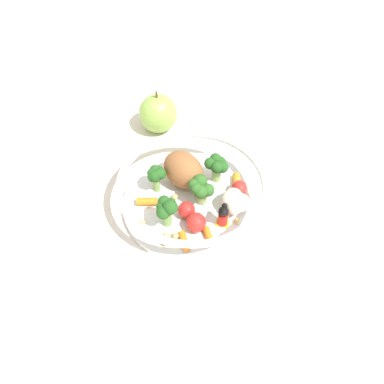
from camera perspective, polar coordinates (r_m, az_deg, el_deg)
name	(u,v)px	position (r m, az deg, el deg)	size (l,w,h in m)	color
ground_plane	(203,209)	(0.61, 1.68, -2.49)	(2.40, 2.40, 0.00)	silver
food_container	(195,191)	(0.59, 0.50, 0.21)	(0.22, 0.22, 0.07)	white
loose_apple	(159,113)	(0.72, -4.89, 11.36)	(0.07, 0.07, 0.08)	#8CB74C
folded_napkin	(138,357)	(0.50, -7.90, -22.74)	(0.13, 0.14, 0.01)	white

